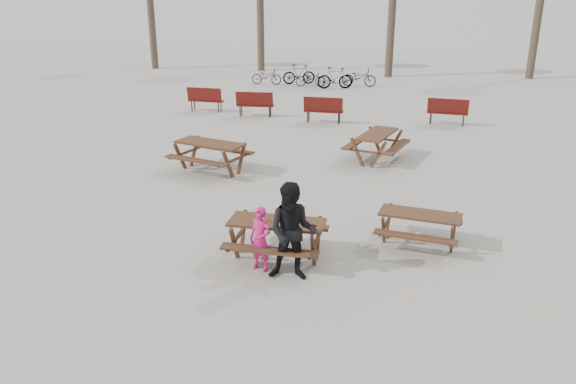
% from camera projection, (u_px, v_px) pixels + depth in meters
% --- Properties ---
extents(ground, '(80.00, 80.00, 0.00)m').
position_uv_depth(ground, '(277.00, 258.00, 10.77)').
color(ground, gray).
rests_on(ground, ground).
extents(main_picnic_table, '(1.80, 1.45, 0.78)m').
position_uv_depth(main_picnic_table, '(277.00, 230.00, 10.57)').
color(main_picnic_table, '#382314').
rests_on(main_picnic_table, ground).
extents(food_tray, '(0.18, 0.11, 0.03)m').
position_uv_depth(food_tray, '(283.00, 224.00, 10.33)').
color(food_tray, white).
rests_on(food_tray, main_picnic_table).
extents(bread_roll, '(0.14, 0.06, 0.05)m').
position_uv_depth(bread_roll, '(283.00, 222.00, 10.31)').
color(bread_roll, tan).
rests_on(bread_roll, food_tray).
extents(soda_bottle, '(0.07, 0.07, 0.17)m').
position_uv_depth(soda_bottle, '(264.00, 219.00, 10.42)').
color(soda_bottle, silver).
rests_on(soda_bottle, main_picnic_table).
extents(child, '(0.52, 0.43, 1.22)m').
position_uv_depth(child, '(260.00, 239.00, 10.13)').
color(child, '#D61A70').
rests_on(child, ground).
extents(adult, '(0.93, 0.75, 1.79)m').
position_uv_depth(adult, '(293.00, 232.00, 9.73)').
color(adult, black).
rests_on(adult, ground).
extents(picnic_table_east, '(1.76, 1.50, 0.68)m').
position_uv_depth(picnic_table_east, '(419.00, 229.00, 11.22)').
color(picnic_table_east, '#382314').
rests_on(picnic_table_east, ground).
extents(picnic_table_north, '(2.33, 2.08, 0.85)m').
position_uv_depth(picnic_table_north, '(211.00, 157.00, 15.76)').
color(picnic_table_north, '#382314').
rests_on(picnic_table_north, ground).
extents(picnic_table_far, '(1.99, 2.25, 0.83)m').
position_uv_depth(picnic_table_far, '(377.00, 146.00, 16.84)').
color(picnic_table_far, '#382314').
rests_on(picnic_table_far, ground).
extents(park_bench_row, '(11.38, 1.63, 1.03)m').
position_uv_depth(park_bench_row, '(305.00, 106.00, 22.20)').
color(park_bench_row, '#5A1512').
rests_on(park_bench_row, ground).
extents(bicycle_row, '(6.67, 2.11, 1.09)m').
position_uv_depth(bicycle_row, '(317.00, 77.00, 29.70)').
color(bicycle_row, black).
rests_on(bicycle_row, ground).
extents(fallen_leaves, '(11.00, 11.00, 0.01)m').
position_uv_depth(fallen_leaves, '(323.00, 212.00, 12.97)').
color(fallen_leaves, gold).
rests_on(fallen_leaves, ground).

